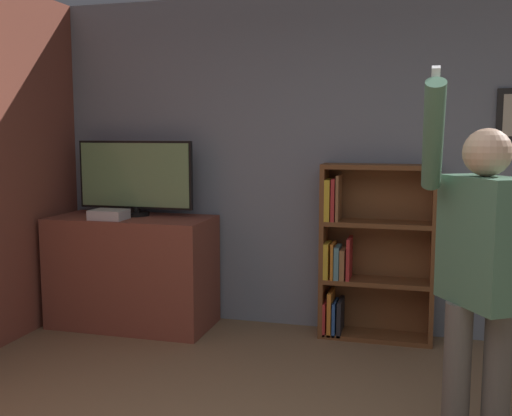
{
  "coord_description": "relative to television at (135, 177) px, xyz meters",
  "views": [
    {
      "loc": [
        0.53,
        -1.86,
        1.6
      ],
      "look_at": [
        -0.46,
        1.76,
        1.13
      ],
      "focal_mm": 42.0,
      "sensor_mm": 36.0,
      "label": 1
    }
  ],
  "objects": [
    {
      "name": "wall_back",
      "position": [
        1.74,
        0.29,
        0.12
      ],
      "size": [
        6.91,
        0.09,
        2.7
      ],
      "color": "gray",
      "rests_on": "ground_plane"
    },
    {
      "name": "tv_ledge",
      "position": [
        0.0,
        -0.09,
        -0.78
      ],
      "size": [
        1.32,
        0.63,
        0.91
      ],
      "color": "brown",
      "rests_on": "ground_plane"
    },
    {
      "name": "television",
      "position": [
        0.0,
        0.0,
        0.0
      ],
      "size": [
        1.0,
        0.22,
        0.62
      ],
      "color": "black",
      "rests_on": "tv_ledge"
    },
    {
      "name": "game_console",
      "position": [
        -0.11,
        -0.26,
        -0.28
      ],
      "size": [
        0.28,
        0.21,
        0.08
      ],
      "color": "silver",
      "rests_on": "tv_ledge"
    },
    {
      "name": "bookshelf",
      "position": [
        1.9,
        0.11,
        -0.57
      ],
      "size": [
        0.87,
        0.28,
        1.36
      ],
      "color": "brown",
      "rests_on": "ground_plane"
    },
    {
      "name": "person",
      "position": [
        2.57,
        -1.62,
        -0.25
      ],
      "size": [
        0.57,
        0.55,
        1.89
      ],
      "rotation": [
        0.0,
        0.0,
        -1.01
      ],
      "color": "#56514C",
      "rests_on": "ground_plane"
    }
  ]
}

